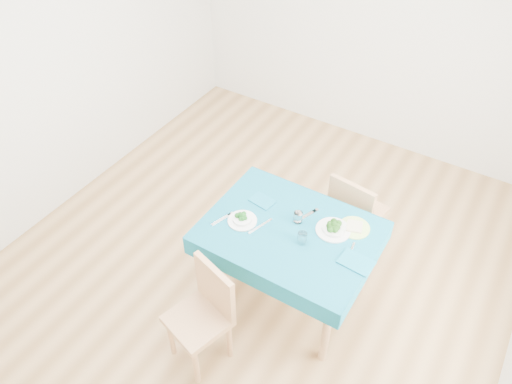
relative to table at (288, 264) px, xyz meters
The scene contains 16 objects.
room_shell 1.04m from the table, 160.65° to the left, with size 4.02×4.52×2.73m.
table is the anchor object (origin of this frame).
chair_near 0.83m from the table, 108.61° to the right, with size 0.37×0.41×0.93m, color #B07F52.
chair_far 0.80m from the table, 72.21° to the left, with size 0.39×0.43×0.98m, color #B07F52.
bowl_near 0.54m from the table, 162.49° to the right, with size 0.21×0.21×0.06m, color white, non-canonical shape.
bowl_far 0.52m from the table, 30.39° to the left, with size 0.25×0.25×0.08m, color white, non-canonical shape.
fork_near 0.63m from the table, 160.16° to the right, with size 0.02×0.18×0.00m, color silver.
knife_near 0.44m from the table, 157.95° to the right, with size 0.02×0.22×0.00m, color silver.
fork_far 0.42m from the table, 80.08° to the left, with size 0.03×0.20×0.00m, color silver.
knife_far 0.59m from the table, ahead, with size 0.02×0.20×0.00m, color silver.
napkin_near 0.52m from the table, 155.02° to the left, with size 0.18×0.13×0.01m, color #0E607A.
napkin_far 0.65m from the table, ahead, with size 0.22×0.16×0.01m, color #0E607A.
tumbler_center 0.43m from the table, 87.02° to the left, with size 0.07×0.07×0.08m, color white.
tumbler_side 0.44m from the table, 25.08° to the right, with size 0.07×0.07×0.09m, color white.
side_plate 0.60m from the table, 33.73° to the left, with size 0.22×0.22×0.01m, color #B7E36E.
bread_slice 0.61m from the table, 33.73° to the left, with size 0.11×0.11×0.02m, color beige.
Camera 1 is at (1.43, -2.32, 3.35)m, focal length 35.00 mm.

